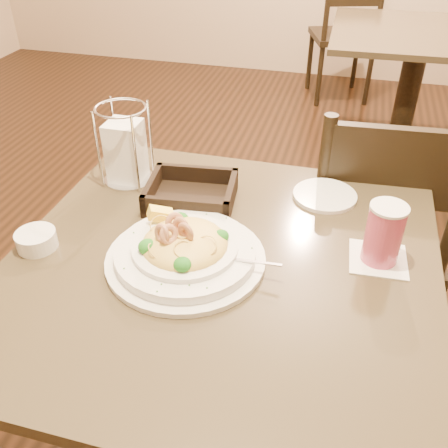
% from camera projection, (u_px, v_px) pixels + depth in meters
% --- Properties ---
extents(main_table, '(0.90, 0.90, 0.75)m').
position_uv_depth(main_table, '(222.00, 337.00, 1.19)').
color(main_table, black).
rests_on(main_table, ground).
extents(background_table, '(0.92, 0.92, 0.75)m').
position_uv_depth(background_table, '(411.00, 76.00, 2.70)').
color(background_table, black).
rests_on(background_table, ground).
extents(dining_chair_near, '(0.45, 0.45, 0.93)m').
position_uv_depth(dining_chair_near, '(373.00, 233.00, 1.56)').
color(dining_chair_near, black).
rests_on(dining_chair_near, ground).
extents(dining_chair_far, '(0.53, 0.53, 0.93)m').
position_uv_depth(dining_chair_far, '(345.00, 31.00, 3.53)').
color(dining_chair_far, black).
rests_on(dining_chair_far, ground).
extents(pasta_bowl, '(0.37, 0.34, 0.11)m').
position_uv_depth(pasta_bowl, '(185.00, 250.00, 1.03)').
color(pasta_bowl, white).
rests_on(pasta_bowl, main_table).
extents(drink_glass, '(0.13, 0.13, 0.13)m').
position_uv_depth(drink_glass, '(384.00, 234.00, 1.02)').
color(drink_glass, white).
rests_on(drink_glass, main_table).
extents(bread_basket, '(0.23, 0.20, 0.06)m').
position_uv_depth(bread_basket, '(191.00, 195.00, 1.23)').
color(bread_basket, black).
rests_on(bread_basket, main_table).
extents(napkin_caddy, '(0.13, 0.13, 0.21)m').
position_uv_depth(napkin_caddy, '(126.00, 150.00, 1.28)').
color(napkin_caddy, silver).
rests_on(napkin_caddy, main_table).
extents(side_plate, '(0.20, 0.20, 0.01)m').
position_uv_depth(side_plate, '(325.00, 195.00, 1.25)').
color(side_plate, white).
rests_on(side_plate, main_table).
extents(butter_ramekin, '(0.10, 0.10, 0.04)m').
position_uv_depth(butter_ramekin, '(36.00, 240.00, 1.08)').
color(butter_ramekin, white).
rests_on(butter_ramekin, main_table).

